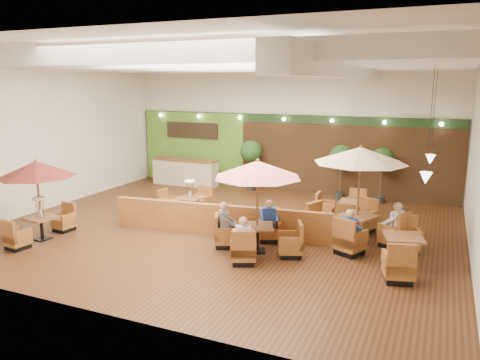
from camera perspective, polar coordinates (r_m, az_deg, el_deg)
The scene contains 17 objects.
room at distance 15.21m, azimuth 0.91°, elevation 8.41°, with size 14.04×14.00×5.52m.
service_counter at distance 21.12m, azimuth -6.69°, elevation 0.96°, with size 3.00×0.75×1.18m.
booth_divider at distance 14.17m, azimuth -2.58°, elevation -4.86°, with size 6.80×0.18×0.94m, color brown.
table_0 at distance 14.62m, azimuth -23.49°, elevation 0.08°, with size 2.20×2.37×2.39m.
table_1 at distance 12.44m, azimuth 2.14°, elevation -1.09°, with size 2.69×2.69×2.57m.
table_2 at distance 13.56m, azimuth 14.34°, elevation 0.29°, with size 2.97×2.97×2.83m.
table_3 at distance 16.22m, azimuth -6.77°, elevation -2.89°, with size 1.58×2.34×1.47m.
table_4 at distance 12.51m, azimuth 19.18°, elevation -8.24°, with size 1.11×2.83×1.01m.
table_5 at distance 15.92m, azimuth 12.53°, elevation -3.76°, with size 1.61×2.40×0.90m.
topiary_0 at distance 19.76m, azimuth 1.36°, elevation 3.27°, with size 0.92×0.92×2.15m.
topiary_1 at distance 18.67m, azimuth 12.26°, elevation 2.52°, with size 0.93×0.93×2.15m.
topiary_2 at distance 18.44m, azimuth 16.91°, elevation 2.08°, with size 0.91×0.91×2.12m.
diner_0 at distance 11.87m, azimuth 0.42°, elevation -6.74°, with size 0.44×0.41×0.80m.
diner_1 at distance 13.54m, azimuth 3.57°, elevation -4.45°, with size 0.43×0.40×0.76m.
diner_2 at distance 13.05m, azimuth -1.75°, elevation -4.94°, with size 0.46×0.48×0.84m.
diner_3 at distance 12.85m, azimuth 13.30°, elevation -5.61°, with size 0.44×0.43×0.79m.
diner_4 at distance 13.71m, azimuth 18.39°, elevation -4.72°, with size 0.43×0.46×0.85m.
Camera 1 is at (6.12, -12.78, 4.54)m, focal length 35.00 mm.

